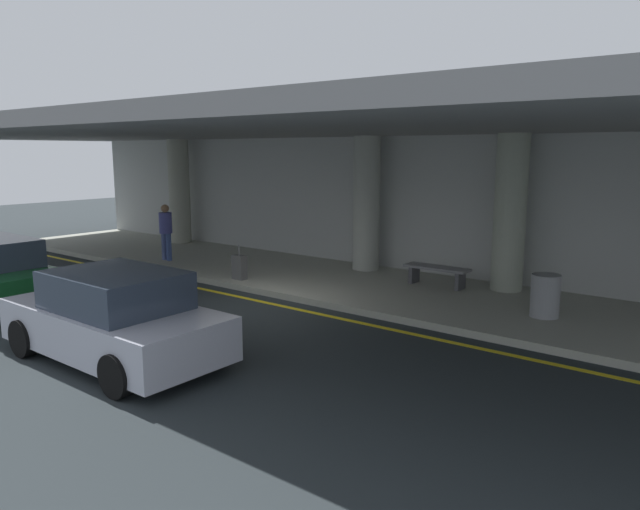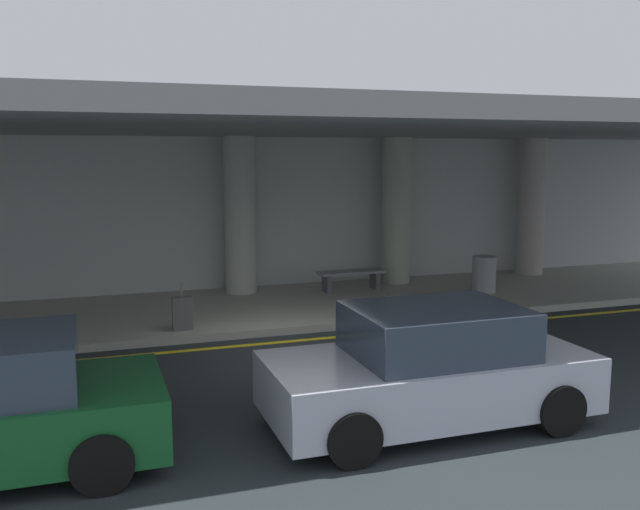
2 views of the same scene
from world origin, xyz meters
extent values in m
plane|color=#252B2E|center=(0.00, 0.00, 0.00)|extent=(60.00, 60.00, 0.00)
cube|color=#A3A496|center=(0.00, 3.10, 0.07)|extent=(26.00, 4.20, 0.15)
cube|color=yellow|center=(0.00, 0.56, 0.00)|extent=(26.00, 0.14, 0.01)
cylinder|color=#A1A292|center=(-8.00, 4.58, 1.97)|extent=(0.74, 0.74, 3.65)
cylinder|color=#A0A49A|center=(0.00, 4.58, 1.97)|extent=(0.74, 0.74, 3.65)
cylinder|color=#9EA593|center=(4.00, 4.58, 1.97)|extent=(0.74, 0.74, 3.65)
cube|color=gray|center=(0.00, 2.60, 3.95)|extent=(28.00, 13.20, 0.30)
cube|color=#B1B4B1|center=(0.00, 5.35, 1.90)|extent=(26.00, 0.30, 3.80)
cylinder|color=black|center=(-3.36, -2.57, 0.32)|extent=(0.64, 0.22, 0.64)
cylinder|color=black|center=(-6.06, -2.57, 0.32)|extent=(0.64, 0.22, 0.64)
cube|color=#AEB1C0|center=(0.59, -3.69, 0.55)|extent=(4.10, 1.80, 0.70)
cube|color=#2D3847|center=(0.69, -3.69, 1.20)|extent=(2.10, 1.60, 0.60)
cylinder|color=black|center=(1.94, -2.84, 0.32)|extent=(0.64, 0.22, 0.64)
cylinder|color=black|center=(1.94, -4.54, 0.32)|extent=(0.64, 0.22, 0.64)
cylinder|color=black|center=(-0.76, -2.84, 0.32)|extent=(0.64, 0.22, 0.64)
cylinder|color=black|center=(-0.76, -4.54, 0.32)|extent=(0.64, 0.22, 0.64)
cylinder|color=#495792|center=(-5.58, 2.01, 0.56)|extent=(0.16, 0.16, 0.82)
cylinder|color=#3D5394|center=(-5.36, 2.01, 0.56)|extent=(0.16, 0.16, 0.82)
cylinder|color=#474A95|center=(-5.47, 2.01, 1.28)|extent=(0.38, 0.38, 0.62)
sphere|color=#8C6647|center=(-5.47, 2.01, 1.71)|extent=(0.24, 0.24, 0.24)
cube|color=#555556|center=(-1.80, 1.46, 0.46)|extent=(0.36, 0.22, 0.62)
cylinder|color=slate|center=(-1.80, 1.46, 0.91)|extent=(0.02, 0.02, 0.28)
cube|color=slate|center=(2.52, 3.90, 0.60)|extent=(1.60, 0.50, 0.06)
cube|color=#4C4C51|center=(1.90, 3.90, 0.36)|extent=(0.10, 0.40, 0.42)
cube|color=#4C4C51|center=(3.14, 3.90, 0.36)|extent=(0.10, 0.40, 0.42)
cylinder|color=gray|center=(5.47, 2.78, 0.57)|extent=(0.56, 0.56, 0.85)
camera|label=1|loc=(8.98, -8.92, 3.40)|focal=33.18mm
camera|label=2|loc=(-3.39, -11.16, 3.40)|focal=38.60mm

